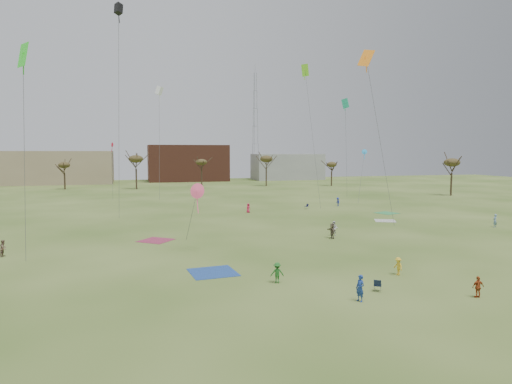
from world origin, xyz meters
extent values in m
plane|color=#345019|center=(0.00, 0.00, 0.00)|extent=(260.00, 260.00, 0.00)
imported|color=#216322|center=(-2.30, -2.61, 0.77)|extent=(1.08, 0.73, 1.55)
imported|color=navy|center=(1.66, -7.99, 0.88)|extent=(0.61, 0.75, 1.76)
imported|color=#AA461D|center=(9.66, -9.33, 0.73)|extent=(0.87, 0.40, 1.46)
imported|color=#775A4C|center=(-24.34, 12.17, 0.78)|extent=(0.77, 0.89, 1.56)
imported|color=brown|center=(8.99, 12.38, 0.87)|extent=(0.63, 1.65, 1.74)
imported|color=gold|center=(7.64, -2.98, 0.71)|extent=(0.61, 0.96, 1.41)
imported|color=#6A8CB2|center=(32.58, 13.91, 0.86)|extent=(0.71, 0.57, 1.71)
imported|color=silver|center=(9.90, 13.78, 0.86)|extent=(1.06, 1.03, 1.72)
imported|color=#C62248|center=(5.15, 35.98, 0.74)|extent=(0.86, 0.75, 1.49)
imported|color=navy|center=(22.85, 40.24, 0.78)|extent=(0.62, 1.03, 1.57)
cube|color=#224694|center=(-6.43, 1.53, 0.00)|extent=(3.96, 3.96, 0.03)
cube|color=beige|center=(21.77, 22.47, 0.00)|extent=(3.72, 3.72, 0.03)
cube|color=#922C49|center=(-10.28, 16.26, 0.00)|extent=(4.50, 4.50, 0.03)
cube|color=#369550|center=(26.32, 29.56, 0.00)|extent=(3.90, 3.90, 0.03)
cube|color=#151F3A|center=(3.90, -6.34, 0.42)|extent=(0.70, 0.70, 0.04)
cube|color=#151F3A|center=(3.76, -6.53, 0.65)|extent=(0.48, 0.40, 0.44)
cube|color=#151639|center=(15.89, 37.89, 0.42)|extent=(0.63, 0.63, 0.04)
cube|color=#151639|center=(16.11, 37.96, 0.65)|extent=(0.28, 0.52, 0.44)
cube|color=#2CD926|center=(-20.76, 6.43, 17.45)|extent=(0.99, 0.99, 1.95)
cube|color=#2CD926|center=(-20.76, 6.43, 16.77)|extent=(0.08, 0.08, 1.75)
cylinder|color=#4C4C51|center=(-20.90, 6.01, 9.17)|extent=(0.34, 0.88, 16.55)
cone|color=#FF507D|center=(-6.61, 9.20, 6.00)|extent=(1.49, 0.11, 1.49)
cube|color=#FF507D|center=(-6.61, 9.20, 5.05)|extent=(0.08, 0.08, 2.44)
cylinder|color=#4C4C51|center=(-7.06, 10.17, 3.45)|extent=(0.94, 1.99, 5.11)
cube|color=orange|center=(13.87, 14.37, 20.58)|extent=(1.06, 1.06, 2.08)
cube|color=orange|center=(13.87, 14.37, 19.86)|extent=(0.08, 0.08, 1.87)
cylinder|color=#4C4C51|center=(15.68, 13.85, 10.74)|extent=(3.68, 1.09, 19.69)
cube|color=black|center=(-13.89, 28.21, 28.00)|extent=(0.79, 0.79, 1.35)
cube|color=black|center=(-13.89, 28.21, 27.21)|extent=(0.08, 0.08, 2.03)
cylinder|color=#4C4C51|center=(-14.20, 28.45, 14.45)|extent=(0.68, 0.53, 27.10)
cone|color=#2897E5|center=(27.92, 40.16, 9.77)|extent=(0.95, 0.07, 0.95)
cube|color=#2897E5|center=(27.92, 40.16, 9.17)|extent=(0.08, 0.08, 1.55)
cylinder|color=#4C4C51|center=(26.52, 38.54, 5.34)|extent=(2.84, 3.29, 8.89)
cube|color=#78DD24|center=(14.52, 35.55, 22.85)|extent=(0.97, 0.97, 1.91)
cube|color=#78DD24|center=(14.52, 35.55, 22.18)|extent=(0.08, 0.08, 1.72)
cylinder|color=#4C4C51|center=(15.02, 33.22, 11.87)|extent=(1.06, 4.70, 21.95)
cone|color=red|center=(-16.33, 54.80, 11.07)|extent=(0.89, 0.06, 0.89)
cube|color=red|center=(-16.33, 54.80, 10.51)|extent=(0.08, 0.08, 1.45)
cylinder|color=#4C4C51|center=(-16.37, 54.32, 5.99)|extent=(0.12, 0.99, 10.17)
cube|color=#1A9D76|center=(26.78, 45.94, 18.96)|extent=(0.91, 0.91, 1.79)
cube|color=#1A9D76|center=(26.78, 45.94, 18.34)|extent=(0.08, 0.08, 1.61)
cylinder|color=#4C4C51|center=(27.29, 46.22, 9.93)|extent=(1.06, 0.61, 18.07)
cube|color=silver|center=(-7.45, 56.11, 21.49)|extent=(0.90, 0.90, 1.55)
cube|color=silver|center=(-7.45, 56.11, 20.59)|extent=(0.08, 0.08, 2.32)
cylinder|color=#4C4C51|center=(-7.77, 53.22, 11.20)|extent=(0.67, 5.81, 20.60)
cylinder|color=#3A2B1E|center=(-30.00, 92.00, 2.16)|extent=(0.40, 0.40, 4.32)
ellipsoid|color=#473D1E|center=(-30.00, 92.00, 6.34)|extent=(3.02, 3.02, 1.58)
cylinder|color=#3A2B1E|center=(-12.00, 88.00, 2.70)|extent=(0.40, 0.40, 5.40)
ellipsoid|color=#473D1E|center=(-12.00, 88.00, 7.92)|extent=(3.78, 3.78, 1.98)
cylinder|color=#3A2B1E|center=(6.00, 94.00, 2.34)|extent=(0.40, 0.40, 4.68)
ellipsoid|color=#473D1E|center=(6.00, 94.00, 6.86)|extent=(3.28, 3.28, 1.72)
cylinder|color=#3A2B1E|center=(24.00, 90.00, 2.64)|extent=(0.40, 0.40, 5.28)
ellipsoid|color=#473D1E|center=(24.00, 90.00, 7.74)|extent=(3.70, 3.70, 1.94)
cylinder|color=#3A2B1E|center=(42.00, 85.00, 2.10)|extent=(0.40, 0.40, 4.20)
ellipsoid|color=#473D1E|center=(42.00, 85.00, 6.16)|extent=(2.94, 2.94, 1.54)
cylinder|color=#3A2B1E|center=(56.00, 52.00, 2.52)|extent=(0.40, 0.40, 5.04)
ellipsoid|color=#473D1E|center=(56.00, 52.00, 7.39)|extent=(3.53, 3.53, 1.85)
cube|color=#937F60|center=(-35.00, 115.00, 5.00)|extent=(32.00, 14.00, 10.00)
cube|color=brown|center=(5.00, 120.00, 6.00)|extent=(26.00, 16.00, 12.00)
cube|color=gray|center=(40.00, 118.00, 4.50)|extent=(24.00, 12.00, 9.00)
cylinder|color=#9EA3A8|center=(30.90, 125.00, 19.00)|extent=(0.16, 0.16, 38.00)
cylinder|color=#9EA3A8|center=(29.55, 125.78, 19.00)|extent=(0.16, 0.16, 38.00)
cylinder|color=#9EA3A8|center=(29.55, 124.22, 19.00)|extent=(0.16, 0.16, 38.00)
cylinder|color=#9EA3A8|center=(30.00, 125.00, 39.50)|extent=(0.10, 0.10, 3.00)
camera|label=1|loc=(-12.35, -33.97, 9.73)|focal=31.72mm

